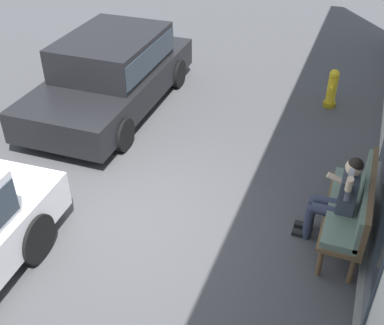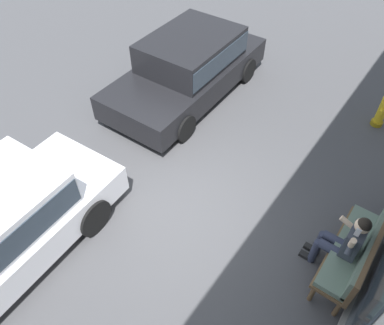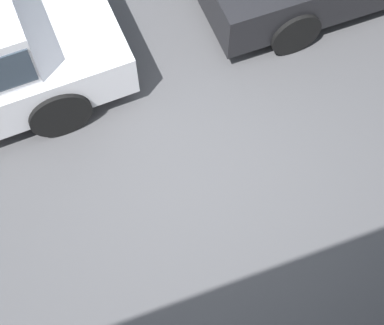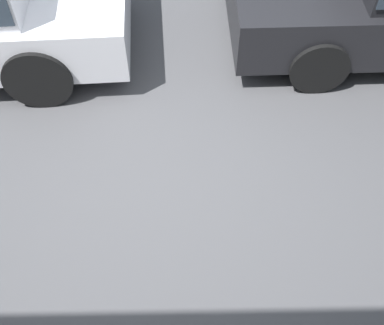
{
  "view_description": "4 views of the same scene",
  "coord_description": "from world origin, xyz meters",
  "px_view_note": "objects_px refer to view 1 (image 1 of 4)",
  "views": [
    {
      "loc": [
        4.66,
        2.6,
        4.72
      ],
      "look_at": [
        -0.24,
        0.76,
        1.08
      ],
      "focal_mm": 45.0,
      "sensor_mm": 36.0,
      "label": 1
    },
    {
      "loc": [
        3.09,
        2.6,
        5.55
      ],
      "look_at": [
        -0.26,
        0.14,
        1.19
      ],
      "focal_mm": 35.0,
      "sensor_mm": 36.0,
      "label": 2
    },
    {
      "loc": [
        0.9,
        2.6,
        5.58
      ],
      "look_at": [
        0.13,
        0.47,
        1.1
      ],
      "focal_mm": 55.0,
      "sensor_mm": 36.0,
      "label": 3
    },
    {
      "loc": [
        -0.33,
        2.6,
        3.53
      ],
      "look_at": [
        -0.37,
        0.48,
        0.77
      ],
      "focal_mm": 45.0,
      "sensor_mm": 36.0,
      "label": 4
    }
  ],
  "objects_px": {
    "bench": "(355,205)",
    "person_on_phone": "(339,197)",
    "fire_hydrant": "(332,89)",
    "parked_car_near": "(112,70)"
  },
  "relations": [
    {
      "from": "person_on_phone",
      "to": "parked_car_near",
      "type": "relative_size",
      "value": 0.31
    },
    {
      "from": "person_on_phone",
      "to": "parked_car_near",
      "type": "bearing_deg",
      "value": -117.56
    },
    {
      "from": "bench",
      "to": "fire_hydrant",
      "type": "height_order",
      "value": "bench"
    },
    {
      "from": "person_on_phone",
      "to": "fire_hydrant",
      "type": "xyz_separation_m",
      "value": [
        -3.98,
        -0.53,
        -0.35
      ]
    },
    {
      "from": "person_on_phone",
      "to": "bench",
      "type": "bearing_deg",
      "value": 107.1
    },
    {
      "from": "bench",
      "to": "person_on_phone",
      "type": "bearing_deg",
      "value": -72.9
    },
    {
      "from": "bench",
      "to": "person_on_phone",
      "type": "height_order",
      "value": "person_on_phone"
    },
    {
      "from": "bench",
      "to": "parked_car_near",
      "type": "bearing_deg",
      "value": -115.82
    },
    {
      "from": "fire_hydrant",
      "to": "parked_car_near",
      "type": "bearing_deg",
      "value": -69.8
    },
    {
      "from": "parked_car_near",
      "to": "fire_hydrant",
      "type": "bearing_deg",
      "value": 110.2
    }
  ]
}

